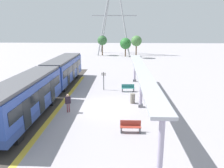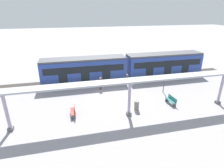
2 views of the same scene
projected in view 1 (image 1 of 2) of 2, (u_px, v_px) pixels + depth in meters
ground_plane at (101, 107)px, 20.67m from camera, size 176.00×176.00×0.00m
tactile_edge_strip at (60, 106)px, 20.84m from camera, size 0.44×26.15×0.01m
trackbed at (41, 106)px, 20.91m from camera, size 3.20×38.15×0.01m
train_near_carriage at (26, 98)px, 17.44m from camera, size 2.65×11.30×3.48m
train_far_carriage at (64, 70)px, 28.92m from camera, size 2.65×11.30×3.48m
canopy_pillar_nearest at (160, 151)px, 10.12m from camera, size 1.10×0.44×3.48m
canopy_pillar_second at (141, 89)px, 20.24m from camera, size 1.10×0.44×3.48m
canopy_pillar_third at (135, 69)px, 30.02m from camera, size 1.10×0.44×3.48m
canopy_beam at (142, 71)px, 19.62m from camera, size 1.20×21.38×0.16m
bench_near_end at (131, 126)px, 15.63m from camera, size 1.51×0.46×0.86m
bench_mid_platform at (128, 88)px, 25.58m from camera, size 1.52×0.53×0.86m
trash_bin at (133, 98)px, 21.60m from camera, size 0.48×0.48×1.00m
platform_info_sign at (104, 79)px, 26.05m from camera, size 0.56×0.10×2.20m
passenger_waiting_near_edge at (68, 101)px, 19.17m from camera, size 0.53×0.38×1.68m
electricity_pylon at (114, 11)px, 58.95m from camera, size 12.28×8.76×23.16m
tree_left_background at (136, 41)px, 52.99m from camera, size 2.60×2.60×5.44m
tree_right_background at (102, 41)px, 58.15m from camera, size 2.58×2.58×5.28m
tree_centre_background at (126, 44)px, 55.81m from camera, size 2.89×2.89×4.78m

